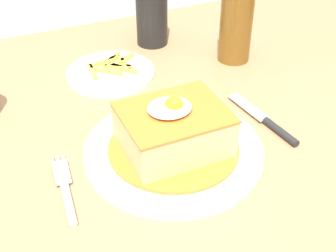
% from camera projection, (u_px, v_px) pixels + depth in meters
% --- Properties ---
extents(dining_table, '(1.38, 0.97, 0.76)m').
position_uv_depth(dining_table, '(178.00, 183.00, 0.80)').
color(dining_table, '#A87F56').
rests_on(dining_table, ground_plane).
extents(main_plate, '(0.27, 0.27, 0.02)m').
position_uv_depth(main_plate, '(174.00, 150.00, 0.70)').
color(main_plate, white).
rests_on(main_plate, dining_table).
extents(sandwich_meal, '(0.20, 0.20, 0.09)m').
position_uv_depth(sandwich_meal, '(174.00, 131.00, 0.68)').
color(sandwich_meal, orange).
rests_on(sandwich_meal, main_plate).
extents(fork, '(0.03, 0.14, 0.01)m').
position_uv_depth(fork, '(66.00, 193.00, 0.63)').
color(fork, silver).
rests_on(fork, dining_table).
extents(knife, '(0.03, 0.17, 0.01)m').
position_uv_depth(knife, '(271.00, 124.00, 0.76)').
color(knife, '#262628').
rests_on(knife, dining_table).
extents(soda_can, '(0.07, 0.07, 0.12)m').
position_uv_depth(soda_can, '(152.00, 16.00, 0.98)').
color(soda_can, black).
rests_on(soda_can, dining_table).
extents(beer_bottle_amber_far, '(0.06, 0.06, 0.27)m').
position_uv_depth(beer_bottle_amber_far, '(237.00, 13.00, 0.90)').
color(beer_bottle_amber_far, brown).
rests_on(beer_bottle_amber_far, dining_table).
extents(side_plate_fries, '(0.17, 0.17, 0.02)m').
position_uv_depth(side_plate_fries, '(111.00, 72.00, 0.90)').
color(side_plate_fries, white).
rests_on(side_plate_fries, dining_table).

